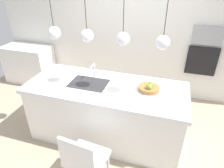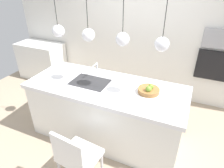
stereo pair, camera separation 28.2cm
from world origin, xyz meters
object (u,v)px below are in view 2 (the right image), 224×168
Objects in this scene: microwave at (219,39)px; chair_near at (76,156)px; fruit_bowl at (149,90)px; oven at (212,65)px.

microwave is 3.01m from chair_near.
fruit_bowl is 0.34× the size of chair_near.
oven is (0.00, 0.00, -0.50)m from microwave.
fruit_bowl is 1.77m from microwave.
fruit_bowl is at bearing 59.87° from chair_near.
fruit_bowl is 0.55× the size of microwave.
oven reaches higher than chair_near.
fruit_bowl is at bearing -118.40° from oven.
microwave reaches higher than fruit_bowl.
oven is at bearing 60.90° from chair_near.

